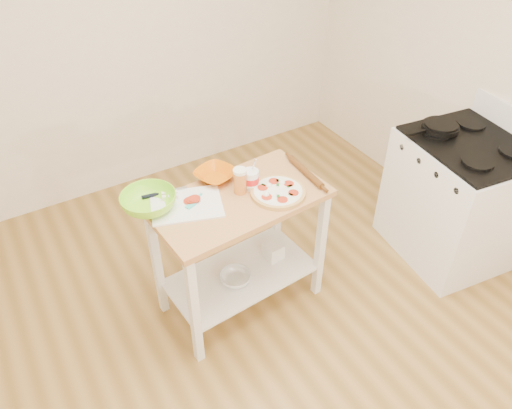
{
  "coord_description": "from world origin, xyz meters",
  "views": [
    {
      "loc": [
        -1.06,
        -1.52,
        2.68
      ],
      "look_at": [
        0.16,
        0.52,
        0.78
      ],
      "focal_mm": 35.0,
      "sensor_mm": 36.0,
      "label": 1
    }
  ],
  "objects_px": {
    "prep_island": "(240,231)",
    "skillet": "(439,127)",
    "cutting_board": "(186,204)",
    "beer_pint": "(240,181)",
    "shelf_glass_bowl": "(235,278)",
    "spatula": "(194,201)",
    "rolling_pin": "(306,172)",
    "orange_bowl": "(215,175)",
    "shelf_bin": "(273,251)",
    "pizza": "(278,192)",
    "yogurt_tub": "(251,179)",
    "knife": "(158,194)",
    "green_bowl": "(149,202)",
    "gas_stove": "(456,198)"
  },
  "relations": [
    {
      "from": "shelf_glass_bowl",
      "to": "skillet",
      "type": "bearing_deg",
      "value": -2.42
    },
    {
      "from": "green_bowl",
      "to": "rolling_pin",
      "type": "bearing_deg",
      "value": -10.83
    },
    {
      "from": "gas_stove",
      "to": "beer_pint",
      "type": "distance_m",
      "value": 1.69
    },
    {
      "from": "prep_island",
      "to": "pizza",
      "type": "bearing_deg",
      "value": -22.81
    },
    {
      "from": "beer_pint",
      "to": "shelf_bin",
      "type": "xyz_separation_m",
      "value": [
        0.23,
        -0.02,
        -0.66
      ]
    },
    {
      "from": "cutting_board",
      "to": "yogurt_tub",
      "type": "height_order",
      "value": "yogurt_tub"
    },
    {
      "from": "pizza",
      "to": "knife",
      "type": "bearing_deg",
      "value": 150.78
    },
    {
      "from": "beer_pint",
      "to": "prep_island",
      "type": "bearing_deg",
      "value": -130.11
    },
    {
      "from": "orange_bowl",
      "to": "skillet",
      "type": "bearing_deg",
      "value": -12.59
    },
    {
      "from": "gas_stove",
      "to": "beer_pint",
      "type": "xyz_separation_m",
      "value": [
        -1.57,
        0.38,
        0.51
      ]
    },
    {
      "from": "pizza",
      "to": "green_bowl",
      "type": "relative_size",
      "value": 1.04
    },
    {
      "from": "skillet",
      "to": "knife",
      "type": "relative_size",
      "value": 1.46
    },
    {
      "from": "skillet",
      "to": "rolling_pin",
      "type": "bearing_deg",
      "value": -176.84
    },
    {
      "from": "prep_island",
      "to": "skillet",
      "type": "relative_size",
      "value": 2.71
    },
    {
      "from": "pizza",
      "to": "shelf_glass_bowl",
      "type": "distance_m",
      "value": 0.68
    },
    {
      "from": "knife",
      "to": "green_bowl",
      "type": "bearing_deg",
      "value": -126.02
    },
    {
      "from": "cutting_board",
      "to": "skillet",
      "type": "bearing_deg",
      "value": 12.18
    },
    {
      "from": "yogurt_tub",
      "to": "rolling_pin",
      "type": "height_order",
      "value": "yogurt_tub"
    },
    {
      "from": "spatula",
      "to": "green_bowl",
      "type": "distance_m",
      "value": 0.25
    },
    {
      "from": "knife",
      "to": "rolling_pin",
      "type": "distance_m",
      "value": 0.9
    },
    {
      "from": "knife",
      "to": "beer_pint",
      "type": "distance_m",
      "value": 0.48
    },
    {
      "from": "pizza",
      "to": "yogurt_tub",
      "type": "xyz_separation_m",
      "value": [
        -0.1,
        0.14,
        0.04
      ]
    },
    {
      "from": "pizza",
      "to": "yogurt_tub",
      "type": "height_order",
      "value": "yogurt_tub"
    },
    {
      "from": "prep_island",
      "to": "orange_bowl",
      "type": "distance_m",
      "value": 0.37
    },
    {
      "from": "skillet",
      "to": "shelf_glass_bowl",
      "type": "distance_m",
      "value": 1.72
    },
    {
      "from": "prep_island",
      "to": "cutting_board",
      "type": "relative_size",
      "value": 2.26
    },
    {
      "from": "skillet",
      "to": "pizza",
      "type": "height_order",
      "value": "skillet"
    },
    {
      "from": "cutting_board",
      "to": "beer_pint",
      "type": "distance_m",
      "value": 0.34
    },
    {
      "from": "yogurt_tub",
      "to": "shelf_glass_bowl",
      "type": "height_order",
      "value": "yogurt_tub"
    },
    {
      "from": "gas_stove",
      "to": "orange_bowl",
      "type": "relative_size",
      "value": 4.7
    },
    {
      "from": "knife",
      "to": "spatula",
      "type": "bearing_deg",
      "value": -38.68
    },
    {
      "from": "prep_island",
      "to": "spatula",
      "type": "xyz_separation_m",
      "value": [
        -0.25,
        0.08,
        0.28
      ]
    },
    {
      "from": "beer_pint",
      "to": "cutting_board",
      "type": "bearing_deg",
      "value": 171.21
    },
    {
      "from": "spatula",
      "to": "knife",
      "type": "xyz_separation_m",
      "value": [
        -0.15,
        0.17,
        0.0
      ]
    },
    {
      "from": "prep_island",
      "to": "knife",
      "type": "distance_m",
      "value": 0.54
    },
    {
      "from": "skillet",
      "to": "knife",
      "type": "distance_m",
      "value": 1.94
    },
    {
      "from": "orange_bowl",
      "to": "shelf_bin",
      "type": "relative_size",
      "value": 2.07
    },
    {
      "from": "cutting_board",
      "to": "orange_bowl",
      "type": "distance_m",
      "value": 0.3
    },
    {
      "from": "pizza",
      "to": "green_bowl",
      "type": "height_order",
      "value": "green_bowl"
    },
    {
      "from": "green_bowl",
      "to": "shelf_bin",
      "type": "xyz_separation_m",
      "value": [
        0.75,
        -0.15,
        -0.63
      ]
    },
    {
      "from": "prep_island",
      "to": "pizza",
      "type": "height_order",
      "value": "pizza"
    },
    {
      "from": "beer_pint",
      "to": "shelf_bin",
      "type": "bearing_deg",
      "value": -5.37
    },
    {
      "from": "yogurt_tub",
      "to": "shelf_bin",
      "type": "xyz_separation_m",
      "value": [
        0.16,
        -0.03,
        -0.64
      ]
    },
    {
      "from": "gas_stove",
      "to": "skillet",
      "type": "height_order",
      "value": "gas_stove"
    },
    {
      "from": "prep_island",
      "to": "yogurt_tub",
      "type": "distance_m",
      "value": 0.34
    },
    {
      "from": "rolling_pin",
      "to": "gas_stove",
      "type": "bearing_deg",
      "value": -15.97
    },
    {
      "from": "shelf_glass_bowl",
      "to": "rolling_pin",
      "type": "bearing_deg",
      "value": 3.2
    },
    {
      "from": "spatula",
      "to": "rolling_pin",
      "type": "distance_m",
      "value": 0.72
    },
    {
      "from": "yogurt_tub",
      "to": "shelf_bin",
      "type": "distance_m",
      "value": 0.66
    },
    {
      "from": "spatula",
      "to": "shelf_bin",
      "type": "bearing_deg",
      "value": -27.72
    }
  ]
}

